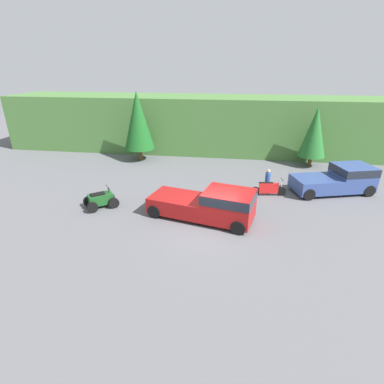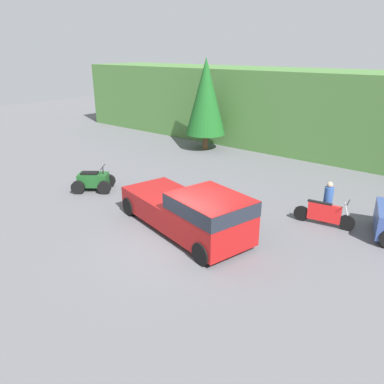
{
  "view_description": "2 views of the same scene",
  "coord_description": "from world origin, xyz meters",
  "px_view_note": "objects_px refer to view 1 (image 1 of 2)",
  "views": [
    {
      "loc": [
        0.94,
        -14.15,
        8.09
      ],
      "look_at": [
        -1.56,
        2.42,
        0.95
      ],
      "focal_mm": 28.0,
      "sensor_mm": 36.0,
      "label": 1
    },
    {
      "loc": [
        7.71,
        -8.92,
        6.56
      ],
      "look_at": [
        -1.56,
        2.42,
        0.95
      ],
      "focal_mm": 35.0,
      "sensor_mm": 36.0,
      "label": 2
    }
  ],
  "objects_px": {
    "dirt_bike": "(269,189)",
    "quad_atv": "(101,200)",
    "pickup_truck_red": "(211,204)",
    "rider_person": "(268,180)",
    "pickup_truck_second": "(340,179)"
  },
  "relations": [
    {
      "from": "pickup_truck_red",
      "to": "quad_atv",
      "type": "distance_m",
      "value": 6.84
    },
    {
      "from": "dirt_bike",
      "to": "pickup_truck_red",
      "type": "bearing_deg",
      "value": -140.37
    },
    {
      "from": "quad_atv",
      "to": "rider_person",
      "type": "distance_m",
      "value": 10.91
    },
    {
      "from": "dirt_bike",
      "to": "quad_atv",
      "type": "bearing_deg",
      "value": -170.68
    },
    {
      "from": "pickup_truck_red",
      "to": "quad_atv",
      "type": "height_order",
      "value": "pickup_truck_red"
    },
    {
      "from": "dirt_bike",
      "to": "rider_person",
      "type": "height_order",
      "value": "rider_person"
    },
    {
      "from": "pickup_truck_red",
      "to": "pickup_truck_second",
      "type": "distance_m",
      "value": 9.84
    },
    {
      "from": "dirt_bike",
      "to": "quad_atv",
      "type": "distance_m",
      "value": 10.82
    },
    {
      "from": "quad_atv",
      "to": "rider_person",
      "type": "xyz_separation_m",
      "value": [
        10.23,
        3.75,
        0.44
      ]
    },
    {
      "from": "pickup_truck_second",
      "to": "rider_person",
      "type": "bearing_deg",
      "value": 174.55
    },
    {
      "from": "pickup_truck_red",
      "to": "rider_person",
      "type": "height_order",
      "value": "pickup_truck_red"
    },
    {
      "from": "pickup_truck_second",
      "to": "quad_atv",
      "type": "bearing_deg",
      "value": -179.23
    },
    {
      "from": "pickup_truck_second",
      "to": "quad_atv",
      "type": "xyz_separation_m",
      "value": [
        -15.09,
        -4.71,
        -0.49
      ]
    },
    {
      "from": "pickup_truck_red",
      "to": "pickup_truck_second",
      "type": "relative_size",
      "value": 1.1
    },
    {
      "from": "dirt_bike",
      "to": "quad_atv",
      "type": "height_order",
      "value": "quad_atv"
    }
  ]
}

